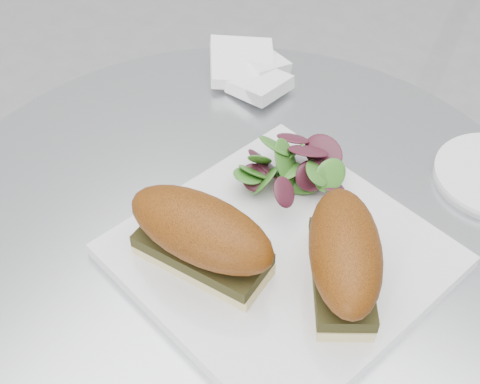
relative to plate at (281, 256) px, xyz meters
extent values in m
cylinder|color=#BBBEC2|center=(-0.06, 0.01, -0.02)|extent=(0.70, 0.70, 0.02)
cube|color=silver|center=(0.00, 0.00, 0.00)|extent=(0.34, 0.34, 0.02)
cube|color=#D2C783|center=(-0.06, -0.06, 0.01)|extent=(0.14, 0.06, 0.01)
cube|color=black|center=(-0.06, -0.06, 0.03)|extent=(0.13, 0.06, 0.01)
ellipsoid|color=#6F3A0A|center=(-0.06, -0.06, 0.06)|extent=(0.16, 0.07, 0.06)
cube|color=#D2C783|center=(0.07, 0.00, 0.01)|extent=(0.11, 0.13, 0.01)
cube|color=black|center=(0.07, 0.00, 0.03)|extent=(0.11, 0.13, 0.01)
ellipsoid|color=#6F3A0A|center=(0.07, 0.00, 0.06)|extent=(0.13, 0.16, 0.06)
camera|label=1|loc=(0.20, -0.38, 0.53)|focal=50.00mm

